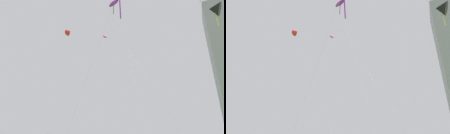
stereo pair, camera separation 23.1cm
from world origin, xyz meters
The scene contains 4 objects.
kite_flying_1 centered at (0.41, 17.31, 27.05)m, with size 8.30×6.80×28.27m.
kite_flying_2 centered at (-8.00, 34.16, 31.48)m, with size 6.48×9.48×32.35m.
kite_flying_5 centered at (16.23, 17.50, 21.56)m, with size 10.70×6.54×22.84m.
kite_flying_6 centered at (-14.61, 26.30, 29.63)m, with size 12.19×3.15×30.46m.
Camera 1 is at (10.03, -10.29, 2.01)m, focal length 32.16 mm.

